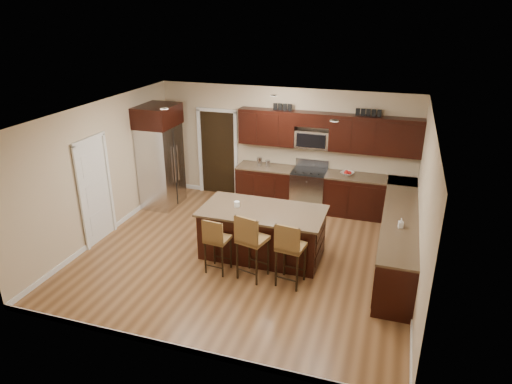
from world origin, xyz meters
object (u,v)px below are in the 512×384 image
(island, at_px, (263,234))
(stool_right, at_px, (290,247))
(stool_mid, at_px, (250,240))
(refrigerator, at_px, (160,155))
(range, at_px, (309,189))
(stool_left, at_px, (216,239))

(island, distance_m, stool_right, 1.15)
(stool_mid, height_order, stool_right, stool_mid)
(island, height_order, stool_right, stool_right)
(stool_right, bearing_deg, refrigerator, 154.31)
(range, bearing_deg, refrigerator, -166.48)
(island, bearing_deg, stool_right, -49.58)
(stool_right, height_order, refrigerator, refrigerator)
(stool_left, bearing_deg, island, 60.36)
(island, xyz_separation_m, stool_mid, (0.05, -0.85, 0.32))
(stool_left, relative_size, refrigerator, 0.44)
(range, distance_m, stool_mid, 3.22)
(stool_right, distance_m, refrigerator, 4.38)
(range, relative_size, stool_mid, 0.92)
(island, relative_size, stool_mid, 1.89)
(island, xyz_separation_m, refrigerator, (-2.91, 1.55, 0.77))
(stool_left, bearing_deg, stool_right, 4.68)
(range, bearing_deg, island, -99.34)
(refrigerator, bearing_deg, range, 13.52)
(range, xyz_separation_m, stool_right, (0.33, -3.19, 0.25))
(stool_mid, bearing_deg, refrigerator, 154.71)
(island, height_order, stool_mid, stool_mid)
(range, height_order, refrigerator, refrigerator)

